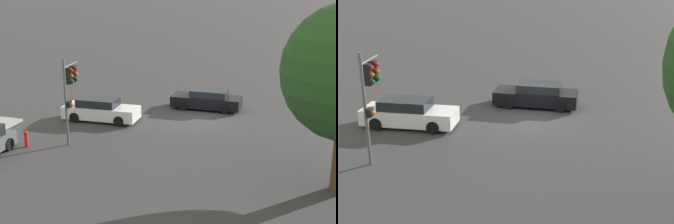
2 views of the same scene
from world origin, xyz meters
TOP-DOWN VIEW (x-y plane):
  - ground_plane at (0.00, 0.00)m, footprint 300.00×300.00m
  - traffic_signal at (5.71, 6.18)m, footprint 0.67×1.86m
  - crossing_car_0 at (0.00, -2.40)m, footprint 4.73×1.90m
  - crossing_car_1 at (5.89, 2.17)m, footprint 4.84×1.98m

SIDE VIEW (x-z plane):
  - ground_plane at x=0.00m, z-range 0.00..0.00m
  - crossing_car_0 at x=0.00m, z-range -0.03..1.35m
  - crossing_car_1 at x=5.89m, z-range -0.03..1.42m
  - traffic_signal at x=5.71m, z-range 0.88..5.68m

